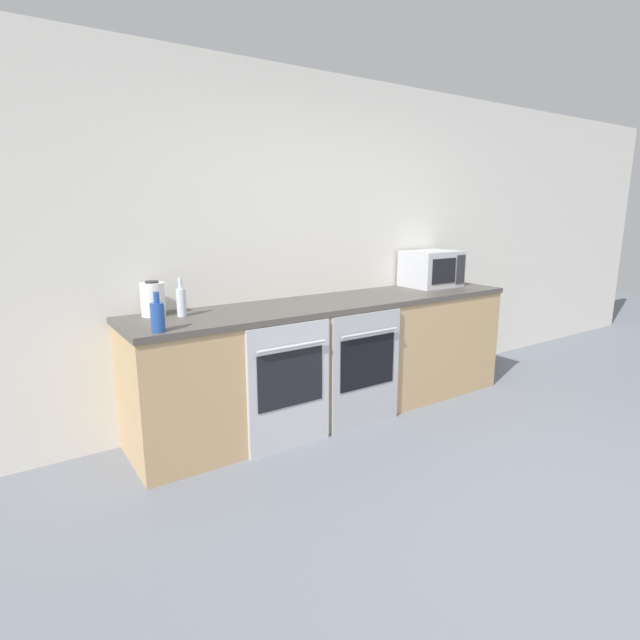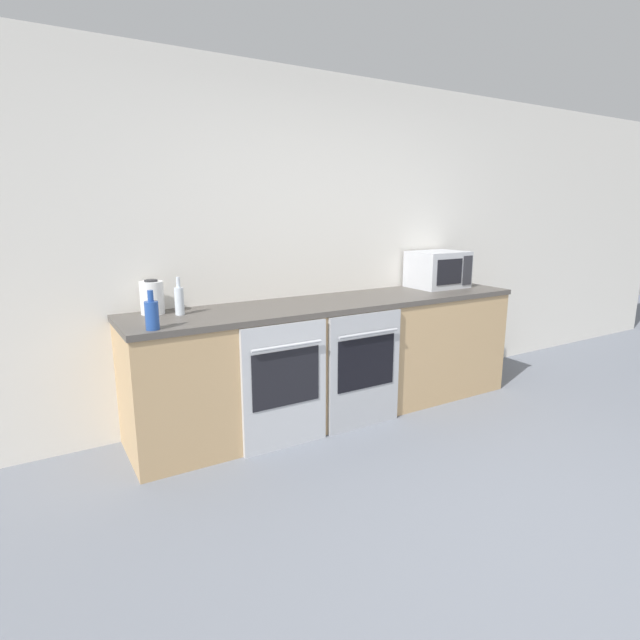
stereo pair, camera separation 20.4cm
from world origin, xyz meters
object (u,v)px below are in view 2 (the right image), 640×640
at_px(bottle_clear, 179,300).
at_px(bottle_blue, 152,314).
at_px(oven_right, 365,370).
at_px(microwave, 438,269).
at_px(kettle, 152,297).
at_px(oven_left, 285,386).

bearing_deg(bottle_clear, bottle_blue, -126.74).
bearing_deg(oven_right, bottle_clear, 160.74).
relative_size(microwave, kettle, 2.07).
bearing_deg(bottle_clear, kettle, 139.80).
bearing_deg(oven_left, bottle_clear, 142.81).
bearing_deg(bottle_clear, microwave, 0.55).
distance_m(oven_left, oven_right, 0.65).
height_order(oven_left, microwave, microwave).
relative_size(oven_left, microwave, 1.83).
xyz_separation_m(oven_right, microwave, (1.09, 0.44, 0.63)).
bearing_deg(oven_left, oven_right, 0.00).
bearing_deg(kettle, oven_left, -37.84).
height_order(oven_left, kettle, kettle).
bearing_deg(oven_left, microwave, 14.22).
height_order(bottle_blue, kettle, bottle_blue).
xyz_separation_m(oven_right, bottle_clear, (-1.20, 0.42, 0.57)).
xyz_separation_m(oven_left, microwave, (1.74, 0.44, 0.63)).
relative_size(oven_left, bottle_blue, 3.76).
relative_size(oven_right, bottle_clear, 3.45).
bearing_deg(oven_right, bottle_blue, 176.63).
distance_m(oven_left, bottle_blue, 0.98).
distance_m(oven_right, kettle, 1.56).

